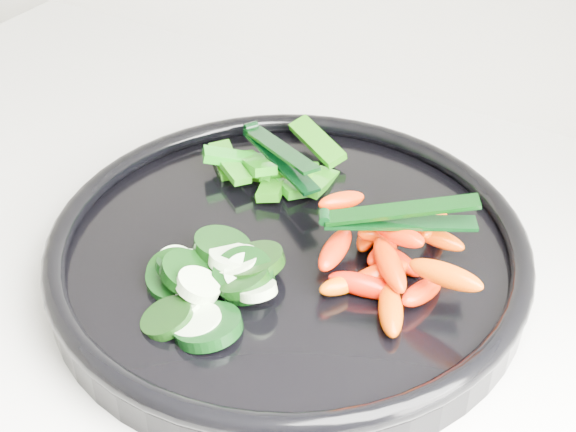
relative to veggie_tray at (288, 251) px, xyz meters
The scene contains 6 objects.
veggie_tray is the anchor object (origin of this frame).
cucumber_pile 0.08m from the veggie_tray, 109.82° to the right, with size 0.12×0.13×0.04m.
carrot_pile 0.09m from the veggie_tray, ahead, with size 0.15×0.16×0.06m.
pepper_pile 0.10m from the veggie_tray, 128.86° to the left, with size 0.13×0.12×0.04m.
tong_carrot 0.10m from the veggie_tray, 12.14° to the left, with size 0.11×0.07×0.02m.
tong_pepper 0.10m from the veggie_tray, 125.65° to the left, with size 0.11×0.07×0.02m.
Camera 1 is at (-0.20, 1.26, 1.35)m, focal length 50.00 mm.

